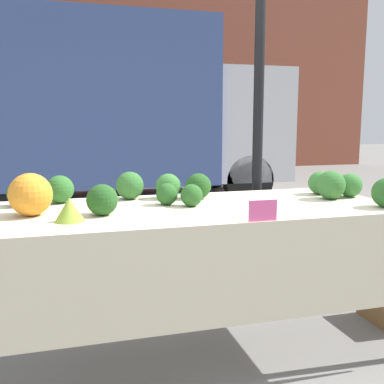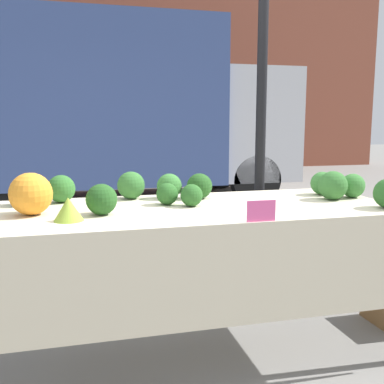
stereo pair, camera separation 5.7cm
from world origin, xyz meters
name	(u,v)px [view 1 (the left image)]	position (x,y,z in m)	size (l,w,h in m)	color
ground_plane	(192,352)	(0.00, 0.00, 0.00)	(40.00, 40.00, 0.00)	gray
building_facade	(87,40)	(0.00, 9.84, 3.34)	(16.00, 0.60, 6.68)	brown
tent_pole	(258,132)	(0.64, 0.60, 1.22)	(0.07, 0.07, 2.44)	black
parked_truck	(111,108)	(0.09, 5.12, 1.50)	(5.18, 2.25, 2.82)	#384C84
market_table	(195,227)	(0.00, -0.07, 0.74)	(2.21, 0.89, 0.84)	beige
orange_cauliflower	(31,195)	(-0.82, -0.01, 0.94)	(0.21, 0.21, 0.21)	orange
romanesco_head	(69,210)	(-0.64, -0.20, 0.89)	(0.14, 0.14, 0.11)	#93B238
broccoli_head_0	(198,186)	(0.11, 0.23, 0.91)	(0.15, 0.15, 0.15)	#23511E
broccoli_head_1	(168,186)	(-0.07, 0.29, 0.91)	(0.15, 0.15, 0.15)	#387533
broccoli_head_2	(130,185)	(-0.29, 0.33, 0.92)	(0.16, 0.16, 0.16)	#336B2D
broccoli_head_3	(102,200)	(-0.48, -0.10, 0.91)	(0.15, 0.15, 0.15)	#23511E
broccoli_head_4	(320,183)	(0.89, 0.18, 0.91)	(0.15, 0.15, 0.15)	#387533
broccoli_head_5	(60,189)	(-0.68, 0.30, 0.92)	(0.16, 0.16, 0.16)	#2D6628
broccoli_head_6	(20,193)	(-0.89, 0.26, 0.91)	(0.14, 0.14, 0.14)	#2D6628
broccoli_head_7	(191,195)	(0.00, 0.01, 0.90)	(0.12, 0.12, 0.12)	#285B23
broccoli_head_9	(331,185)	(0.85, 0.01, 0.92)	(0.17, 0.17, 0.17)	#336B2D
broccoli_head_10	(167,194)	(-0.12, 0.09, 0.90)	(0.12, 0.12, 0.12)	#285B23
broccoli_head_11	(350,185)	(1.01, 0.05, 0.91)	(0.14, 0.14, 0.14)	#387533
price_sign	(263,211)	(0.22, -0.43, 0.89)	(0.14, 0.01, 0.10)	#F45B9E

